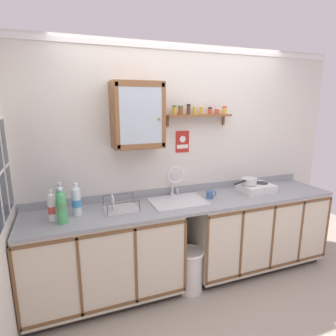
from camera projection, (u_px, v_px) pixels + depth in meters
The scene contains 19 objects.
floor at pixel (208, 305), 2.73m from camera, with size 6.31×6.31×0.00m, color #9E9384.
back_wall at pixel (179, 162), 3.15m from camera, with size 3.91×0.07×2.50m.
lower_cabinet_run at pixel (104, 258), 2.72m from camera, with size 1.47×0.61×0.88m.
lower_cabinet_run_right at pixel (254, 230), 3.32m from camera, with size 1.61×0.61×0.88m.
countertop at pixel (191, 202), 2.93m from camera, with size 3.27×0.63×0.03m, color gray.
backsplash at pixel (180, 190), 3.18m from camera, with size 3.27×0.02×0.08m, color gray.
sink at pixel (178, 202), 2.92m from camera, with size 0.56×0.45×0.45m.
hot_plate_stove at pixel (256, 188), 3.23m from camera, with size 0.37×0.29×0.09m.
saucepan at pixel (249, 181), 3.20m from camera, with size 0.36×0.21×0.07m.
bottle_opaque_white_0 at pixel (51, 207), 2.41m from camera, with size 0.06×0.06×0.28m.
bottle_water_clear_1 at pixel (77, 201), 2.53m from camera, with size 0.08×0.08×0.30m.
bottle_water_blue_2 at pixel (61, 201), 2.53m from camera, with size 0.07×0.07×0.31m.
bottle_soda_green_3 at pixel (61, 207), 2.36m from camera, with size 0.08×0.08×0.31m.
dish_rack at pixel (120, 208), 2.68m from camera, with size 0.32×0.27×0.16m.
mug at pixel (210, 194), 3.01m from camera, with size 0.11×0.08×0.09m.
wall_cabinet at pixel (137, 115), 2.71m from camera, with size 0.49×0.30×0.63m.
spice_shelf at pixel (199, 114), 3.01m from camera, with size 0.73×0.14×0.23m.
warning_sign at pixel (182, 142), 3.08m from camera, with size 0.15×0.01×0.23m.
trash_bin at pixel (190, 270), 2.90m from camera, with size 0.29×0.29×0.45m.
Camera 1 is at (-1.20, -2.07, 1.91)m, focal length 30.21 mm.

